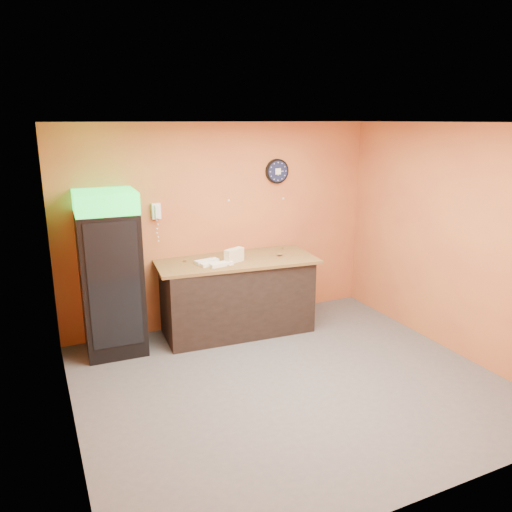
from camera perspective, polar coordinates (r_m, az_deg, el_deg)
floor at (r=5.75m, az=3.81°, el=-14.16°), size 4.50×4.50×0.00m
back_wall at (r=6.97m, az=-3.86°, el=3.49°), size 4.50×0.02×2.80m
left_wall at (r=4.61m, az=-21.33°, el=-3.81°), size 0.02×4.00×2.80m
right_wall at (r=6.56m, az=21.58°, el=1.69°), size 0.02×4.00×2.80m
ceiling at (r=5.00m, az=4.39°, el=14.98°), size 4.50×4.00×0.02m
beverage_cooler at (r=6.31m, az=-16.18°, el=-2.23°), size 0.74×0.75×2.02m
prep_counter at (r=6.84m, az=-2.25°, el=-4.65°), size 2.02×1.00×0.98m
wall_clock at (r=7.17m, az=2.43°, el=9.66°), size 0.35×0.06×0.35m
wall_phone at (r=6.60m, az=-11.33°, el=5.05°), size 0.11×0.10×0.20m
butcher_paper at (r=6.68m, az=-2.29°, el=-0.53°), size 2.21×1.14×0.04m
sub_roll_stack at (r=6.51m, az=-2.51°, el=0.07°), size 0.30×0.21×0.18m
wrapped_sandwich_left at (r=6.40m, az=-5.16°, el=-0.92°), size 0.28×0.14×0.04m
wrapped_sandwich_mid at (r=6.38m, az=-4.04°, el=-0.93°), size 0.33×0.17×0.04m
wrapped_sandwich_right at (r=6.52m, az=-5.64°, el=-0.61°), size 0.33×0.17×0.04m
kitchen_tool at (r=6.59m, az=-5.09°, el=-0.35°), size 0.06×0.06×0.06m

